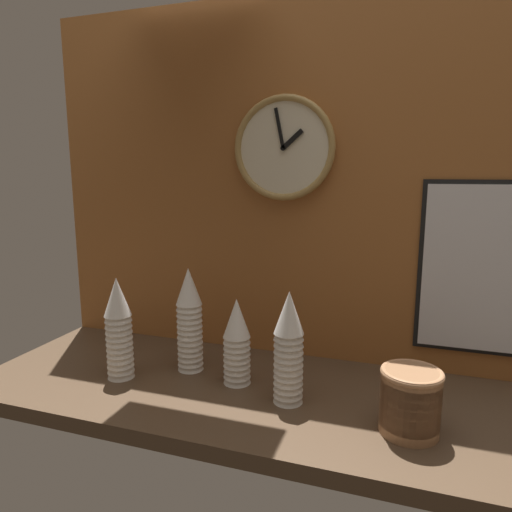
{
  "coord_description": "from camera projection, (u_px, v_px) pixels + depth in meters",
  "views": [
    {
      "loc": [
        0.31,
        -1.06,
        0.56
      ],
      "look_at": [
        -0.06,
        0.04,
        0.34
      ],
      "focal_mm": 32.0,
      "sensor_mm": 36.0,
      "label": 1
    }
  ],
  "objects": [
    {
      "name": "ground_plane",
      "position": [
        271.0,
        397.0,
        1.19
      ],
      "size": [
        1.6,
        0.56,
        0.04
      ],
      "primitive_type": "cube",
      "color": "#4C3826"
    },
    {
      "name": "wall_clock",
      "position": [
        284.0,
        148.0,
        1.31
      ],
      "size": [
        0.3,
        0.03,
        0.3
      ],
      "color": "beige"
    },
    {
      "name": "bowl_stack_right",
      "position": [
        410.0,
        400.0,
        0.98
      ],
      "size": [
        0.13,
        0.13,
        0.14
      ],
      "color": "#996B47",
      "rests_on": "ground_plane"
    },
    {
      "name": "cup_stack_left",
      "position": [
        119.0,
        328.0,
        1.24
      ],
      "size": [
        0.07,
        0.07,
        0.28
      ],
      "color": "white",
      "rests_on": "ground_plane"
    },
    {
      "name": "cup_stack_center_right",
      "position": [
        289.0,
        348.0,
        1.1
      ],
      "size": [
        0.07,
        0.07,
        0.28
      ],
      "color": "white",
      "rests_on": "ground_plane"
    },
    {
      "name": "menu_board",
      "position": [
        493.0,
        270.0,
        1.19
      ],
      "size": [
        0.37,
        0.01,
        0.47
      ],
      "color": "black"
    },
    {
      "name": "cup_stack_center_left",
      "position": [
        189.0,
        319.0,
        1.28
      ],
      "size": [
        0.07,
        0.07,
        0.3
      ],
      "color": "white",
      "rests_on": "ground_plane"
    },
    {
      "name": "cup_stack_center",
      "position": [
        237.0,
        341.0,
        1.21
      ],
      "size": [
        0.07,
        0.07,
        0.23
      ],
      "color": "white",
      "rests_on": "ground_plane"
    },
    {
      "name": "wall_tiled_back",
      "position": [
        298.0,
        184.0,
        1.34
      ],
      "size": [
        1.6,
        0.03,
        1.05
      ],
      "color": "#A3602D",
      "rests_on": "ground_plane"
    }
  ]
}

